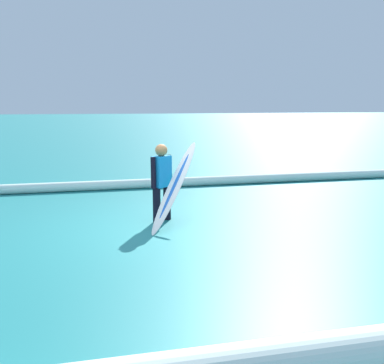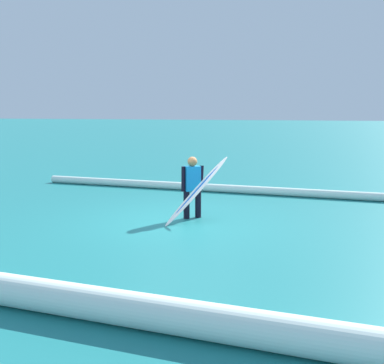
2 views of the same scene
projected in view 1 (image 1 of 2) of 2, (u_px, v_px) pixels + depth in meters
ground_plane at (153, 227)px, 7.75m from camera, size 199.26×199.26×0.00m
surfer at (162, 179)px, 8.01m from camera, size 0.44×0.40×1.40m
surfboard at (175, 185)px, 7.83m from camera, size 1.28×1.41×1.42m
wave_crest_foreground at (199, 181)px, 11.65m from camera, size 15.18×0.86×0.24m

